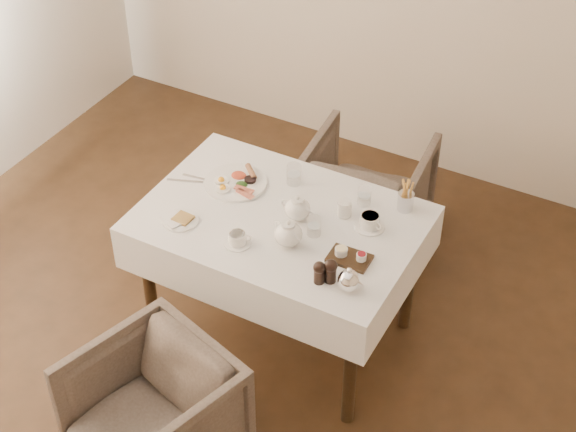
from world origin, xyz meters
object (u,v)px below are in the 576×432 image
(armchair_near, at_px, (153,413))
(armchair_far, at_px, (366,192))
(table, at_px, (280,237))
(teapot_centre, at_px, (297,207))
(breakfast_plate, at_px, (237,182))

(armchair_near, height_order, armchair_far, armchair_far)
(table, xyz_separation_m, armchair_far, (0.05, 0.90, -0.33))
(table, distance_m, armchair_far, 0.97)
(armchair_near, distance_m, armchair_far, 1.83)
(table, relative_size, armchair_far, 1.92)
(armchair_near, height_order, teapot_centre, teapot_centre)
(breakfast_plate, height_order, teapot_centre, teapot_centre)
(breakfast_plate, xyz_separation_m, teapot_centre, (0.38, -0.09, 0.05))
(breakfast_plate, bearing_deg, table, -44.49)
(armchair_near, bearing_deg, table, 99.70)
(armchair_near, relative_size, breakfast_plate, 2.08)
(armchair_near, relative_size, armchair_far, 0.95)
(armchair_far, distance_m, breakfast_plate, 0.97)
(teapot_centre, bearing_deg, breakfast_plate, 168.55)
(table, relative_size, breakfast_plate, 4.21)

